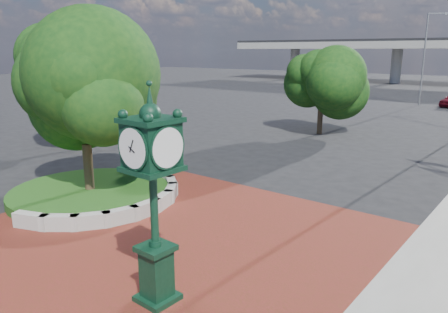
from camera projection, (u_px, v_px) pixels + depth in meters
ground at (183, 230)px, 14.18m from camera, size 200.00×200.00×0.00m
plaza at (161, 239)px, 13.41m from camera, size 12.00×12.00×0.04m
planter_wall at (129, 204)px, 15.74m from camera, size 2.96×6.77×0.54m
grass_bed at (90, 193)px, 17.13m from camera, size 6.10×6.10×0.40m
tree_planter at (84, 104)px, 16.29m from camera, size 5.20×5.20×6.33m
tree_northwest at (75, 78)px, 24.81m from camera, size 5.60×5.60×6.93m
tree_street at (322, 87)px, 29.57m from camera, size 4.40×4.40×5.45m
post_clock at (153, 189)px, 9.48m from camera, size 1.08×1.08×4.99m
street_lamp_far at (427, 52)px, 44.92m from camera, size 2.00×0.92×9.33m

